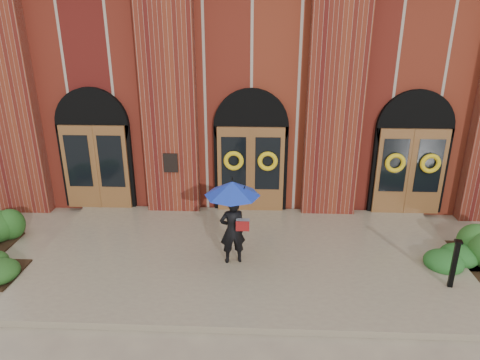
{
  "coord_description": "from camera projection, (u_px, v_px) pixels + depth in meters",
  "views": [
    {
      "loc": [
        0.21,
        -8.86,
        5.43
      ],
      "look_at": [
        -0.23,
        1.0,
        1.72
      ],
      "focal_mm": 32.0,
      "sensor_mm": 36.0,
      "label": 1
    }
  ],
  "objects": [
    {
      "name": "hedge_front_right",
      "position": [
        467.0,
        259.0,
        9.91
      ],
      "size": [
        1.31,
        1.12,
        0.46
      ],
      "primitive_type": "ellipsoid",
      "color": "#20571F",
      "rests_on": "ground"
    },
    {
      "name": "church_building",
      "position": [
        254.0,
        71.0,
        17.19
      ],
      "size": [
        16.2,
        12.53,
        7.0
      ],
      "color": "maroon",
      "rests_on": "ground"
    },
    {
      "name": "man_with_umbrella",
      "position": [
        233.0,
        207.0,
        9.48
      ],
      "size": [
        1.5,
        1.5,
        1.99
      ],
      "rotation": [
        0.0,
        0.0,
        3.38
      ],
      "color": "black",
      "rests_on": "landing"
    },
    {
      "name": "ground",
      "position": [
        248.0,
        262.0,
        10.2
      ],
      "size": [
        90.0,
        90.0,
        0.0
      ],
      "primitive_type": "plane",
      "color": "tan",
      "rests_on": "ground"
    },
    {
      "name": "metal_post",
      "position": [
        454.0,
        263.0,
        8.83
      ],
      "size": [
        0.17,
        0.17,
        1.08
      ],
      "rotation": [
        0.0,
        0.0,
        -0.19
      ],
      "color": "black",
      "rests_on": "landing"
    },
    {
      "name": "landing",
      "position": [
        248.0,
        256.0,
        10.32
      ],
      "size": [
        10.0,
        5.3,
        0.15
      ],
      "primitive_type": "cube",
      "color": "gray",
      "rests_on": "ground"
    }
  ]
}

